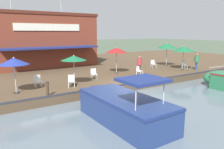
% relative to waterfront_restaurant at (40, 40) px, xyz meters
% --- Properties ---
extents(ground_plane, '(220.00, 220.00, 0.00)m').
position_rel_waterfront_restaurant_xyz_m(ground_plane, '(13.82, 2.56, -3.54)').
color(ground_plane, '#4C5B47').
extents(quay_deck, '(22.00, 56.00, 0.60)m').
position_rel_waterfront_restaurant_xyz_m(quay_deck, '(2.82, 2.56, -3.24)').
color(quay_deck, brown).
rests_on(quay_deck, ground).
extents(quay_edge_fender, '(0.20, 50.40, 0.10)m').
position_rel_waterfront_restaurant_xyz_m(quay_edge_fender, '(13.72, 2.56, -2.89)').
color(quay_edge_fender, '#2D2D33').
rests_on(quay_edge_fender, quay_deck).
extents(waterfront_restaurant, '(9.35, 11.45, 7.82)m').
position_rel_waterfront_restaurant_xyz_m(waterfront_restaurant, '(0.00, 0.00, 0.00)').
color(waterfront_restaurant, brown).
rests_on(waterfront_restaurant, quay_deck).
extents(patio_umbrella_by_entrance, '(2.03, 2.03, 2.46)m').
position_rel_waterfront_restaurant_xyz_m(patio_umbrella_by_entrance, '(9.41, 4.49, -0.76)').
color(patio_umbrella_by_entrance, '#B7B7B7').
rests_on(patio_umbrella_by_entrance, quay_deck).
extents(patio_umbrella_near_quay_edge, '(1.84, 1.84, 2.19)m').
position_rel_waterfront_restaurant_xyz_m(patio_umbrella_near_quay_edge, '(11.54, -0.71, -0.98)').
color(patio_umbrella_near_quay_edge, '#B7B7B7').
rests_on(patio_umbrella_near_quay_edge, quay_deck).
extents(patio_umbrella_far_corner, '(2.28, 2.28, 2.44)m').
position_rel_waterfront_restaurant_xyz_m(patio_umbrella_far_corner, '(11.39, 11.51, -0.80)').
color(patio_umbrella_far_corner, '#B7B7B7').
rests_on(patio_umbrella_far_corner, quay_deck).
extents(patio_umbrella_back_row, '(1.84, 1.84, 2.30)m').
position_rel_waterfront_restaurant_xyz_m(patio_umbrella_back_row, '(11.73, -4.76, -0.90)').
color(patio_umbrella_back_row, '#B7B7B7').
rests_on(patio_umbrella_back_row, quay_deck).
extents(patio_umbrella_mid_patio_right, '(2.26, 2.26, 2.63)m').
position_rel_waterfront_restaurant_xyz_m(patio_umbrella_mid_patio_right, '(8.77, 11.87, -0.63)').
color(patio_umbrella_mid_patio_right, '#B7B7B7').
rests_on(patio_umbrella_mid_patio_right, quay_deck).
extents(cafe_chair_far_corner_seat, '(0.53, 0.53, 0.85)m').
position_rel_waterfront_restaurant_xyz_m(cafe_chair_far_corner_seat, '(8.99, 9.61, -2.46)').
color(cafe_chair_far_corner_seat, white).
rests_on(cafe_chair_far_corner_seat, quay_deck).
extents(cafe_chair_back_row_seat, '(0.53, 0.53, 0.85)m').
position_rel_waterfront_restaurant_xyz_m(cafe_chair_back_row_seat, '(10.55, 1.44, -2.46)').
color(cafe_chair_back_row_seat, white).
rests_on(cafe_chair_back_row_seat, quay_deck).
extents(cafe_chair_mid_patio, '(0.57, 0.57, 0.85)m').
position_rel_waterfront_restaurant_xyz_m(cafe_chair_mid_patio, '(12.09, -1.18, -2.46)').
color(cafe_chair_mid_patio, white).
rests_on(cafe_chair_mid_patio, quay_deck).
extents(cafe_chair_beside_entrance, '(0.44, 0.44, 0.85)m').
position_rel_waterfront_restaurant_xyz_m(cafe_chair_beside_entrance, '(10.84, -3.18, -2.46)').
color(cafe_chair_beside_entrance, white).
rests_on(cafe_chair_beside_entrance, quay_deck).
extents(cafe_chair_facing_river, '(0.47, 0.47, 0.85)m').
position_rel_waterfront_restaurant_xyz_m(cafe_chair_facing_river, '(11.14, 12.03, -2.46)').
color(cafe_chair_facing_river, white).
rests_on(cafe_chair_facing_river, quay_deck).
extents(cafe_chair_under_first_umbrella, '(0.55, 0.55, 0.85)m').
position_rel_waterfront_restaurant_xyz_m(cafe_chair_under_first_umbrella, '(11.53, 5.48, -2.46)').
color(cafe_chair_under_first_umbrella, white).
rests_on(cafe_chair_under_first_umbrella, quay_deck).
extents(person_near_entrance, '(0.47, 0.47, 1.68)m').
position_rel_waterfront_restaurant_xyz_m(person_near_entrance, '(12.37, 12.43, -1.89)').
color(person_near_entrance, '#2D5193').
rests_on(person_near_entrance, quay_deck).
extents(person_at_quay_edge, '(0.46, 0.46, 1.63)m').
position_rel_waterfront_restaurant_xyz_m(person_at_quay_edge, '(10.63, 6.27, -1.92)').
color(person_at_quay_edge, '#4C4C56').
rests_on(person_at_quay_edge, quay_deck).
extents(motorboat_outer_channel, '(6.23, 2.30, 2.40)m').
position_rel_waterfront_restaurant_xyz_m(motorboat_outer_channel, '(17.61, -0.99, -2.75)').
color(motorboat_outer_channel, navy).
rests_on(motorboat_outer_channel, river_water).
extents(mooring_post, '(0.22, 0.22, 0.89)m').
position_rel_waterfront_restaurant_xyz_m(mooring_post, '(13.47, -3.29, -2.48)').
color(mooring_post, '#473323').
rests_on(mooring_post, quay_deck).
extents(tree_upstream_bank, '(3.50, 3.33, 5.75)m').
position_rel_waterfront_restaurant_xyz_m(tree_upstream_bank, '(-2.47, 5.50, 1.03)').
color(tree_upstream_bank, brown).
rests_on(tree_upstream_bank, quay_deck).
extents(tree_downstream_bank, '(4.08, 3.88, 6.33)m').
position_rel_waterfront_restaurant_xyz_m(tree_downstream_bank, '(-5.60, 3.66, 1.34)').
color(tree_downstream_bank, brown).
rests_on(tree_downstream_bank, quay_deck).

